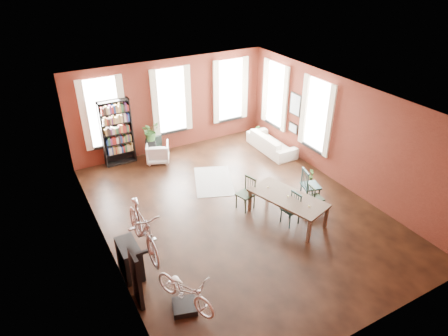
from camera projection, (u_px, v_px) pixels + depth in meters
room at (235, 130)px, 10.55m from camera, size 9.00×9.04×3.22m
dining_table at (287, 208)px, 10.54m from camera, size 1.49×2.23×0.70m
dining_chair_a at (291, 209)px, 10.34m from camera, size 0.45×0.45×0.87m
dining_chair_b at (245, 194)px, 10.91m from camera, size 0.53×0.53×0.93m
dining_chair_c at (316, 198)px, 10.85m from camera, size 0.42×0.42×0.82m
dining_chair_d at (311, 186)px, 11.21m from camera, size 0.58×0.58×1.02m
bookshelf at (117, 133)px, 12.92m from camera, size 1.00×0.32×2.20m
white_armchair at (158, 151)px, 13.35m from camera, size 0.93×0.91×0.75m
cream_sofa at (272, 140)px, 14.05m from camera, size 0.61×2.08×0.81m
striped_rug at (214, 181)px, 12.40m from camera, size 1.72×2.09×0.01m
bike_trainer at (185, 307)px, 8.03m from camera, size 0.59×0.59×0.14m
bike_wall_rack at (136, 279)px, 7.90m from camera, size 0.16×0.60×1.30m
console_table at (130, 259)px, 8.76m from camera, size 0.40×0.80×0.80m
plant_stand at (152, 149)px, 13.59m from camera, size 0.46×0.46×0.69m
plant_by_sofa at (255, 136)px, 14.98m from camera, size 0.50×0.66×0.26m
plant_small at (311, 178)px, 12.44m from camera, size 0.34×0.43×0.14m
bicycle_floor at (184, 276)px, 7.64m from camera, size 0.78×0.93×1.50m
bicycle_hung at (141, 215)px, 7.28m from camera, size 0.47×1.00×1.66m
plant_on_stand at (151, 133)px, 13.27m from camera, size 0.77×0.81×0.50m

